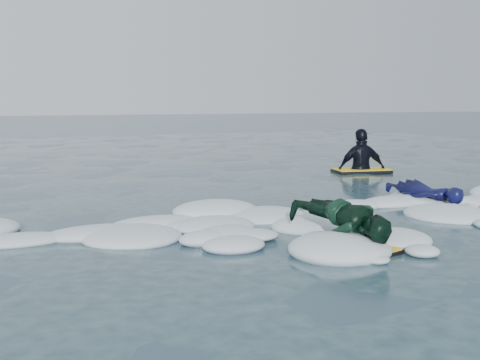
# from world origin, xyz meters

# --- Properties ---
(ground) EXTENTS (120.00, 120.00, 0.00)m
(ground) POSITION_xyz_m (0.00, 0.00, 0.00)
(ground) COLOR #1B3141
(ground) RESTS_ON ground
(foam_band) EXTENTS (12.00, 3.10, 0.30)m
(foam_band) POSITION_xyz_m (0.00, 1.03, 0.00)
(foam_band) COLOR white
(foam_band) RESTS_ON ground
(prone_woman_unit) EXTENTS (0.62, 1.45, 0.36)m
(prone_woman_unit) POSITION_xyz_m (2.75, 1.48, 0.18)
(prone_woman_unit) COLOR black
(prone_woman_unit) RESTS_ON ground
(prone_child_unit) EXTENTS (0.78, 1.37, 0.51)m
(prone_child_unit) POSITION_xyz_m (0.22, -0.19, 0.26)
(prone_child_unit) COLOR black
(prone_child_unit) RESTS_ON ground
(waiting_rider_unit) EXTENTS (1.31, 0.87, 1.81)m
(waiting_rider_unit) POSITION_xyz_m (4.25, 5.32, 0.06)
(waiting_rider_unit) COLOR black
(waiting_rider_unit) RESTS_ON ground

